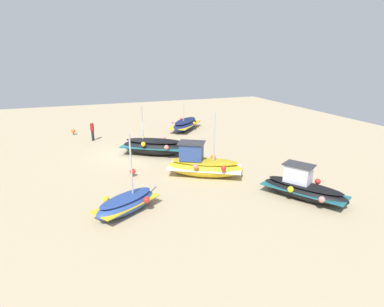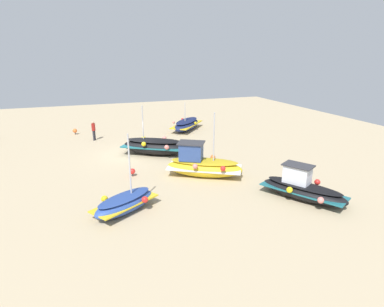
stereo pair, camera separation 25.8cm
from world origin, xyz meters
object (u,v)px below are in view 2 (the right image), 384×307
Objects in this scene: fishing_boat_2 at (155,146)px; person_walking at (94,129)px; fishing_boat_3 at (302,188)px; fishing_boat_4 at (125,203)px; fishing_boat_1 at (187,124)px; mooring_buoy_1 at (75,131)px; fishing_boat_0 at (202,165)px; mooring_buoy_0 at (132,171)px.

fishing_boat_2 is 7.11m from person_walking.
fishing_boat_3 is (-10.25, -5.56, -0.07)m from fishing_boat_2.
fishing_boat_4 is at bearing -80.26° from fishing_boat_2.
fishing_boat_1 is at bearing 86.14° from fishing_boat_2.
fishing_boat_1 is 8.40m from fishing_boat_2.
mooring_buoy_1 is (8.60, 5.77, -0.28)m from fishing_boat_2.
fishing_boat_4 is at bearing -46.05° from person_walking.
mooring_buoy_1 is at bearing -114.34° from fishing_boat_4.
fishing_boat_4 is (-3.10, 5.26, -0.27)m from fishing_boat_0.
fishing_boat_1 is 0.90× the size of fishing_boat_2.
fishing_boat_3 is 8.20× the size of mooring_buoy_1.
fishing_boat_3 is (-17.07, -0.65, 0.02)m from fishing_boat_1.
fishing_boat_0 is 8.61× the size of mooring_buoy_1.
fishing_boat_4 is at bearing 61.05° from fishing_boat_0.
fishing_boat_0 reaches higher than person_walking.
fishing_boat_2 is 10.36m from mooring_buoy_1.
fishing_boat_3 reaches higher than mooring_buoy_1.
fishing_boat_0 is 12.68m from person_walking.
mooring_buoy_0 is (-10.86, 7.30, -0.22)m from fishing_boat_1.
fishing_boat_2 is at bearing -175.30° from fishing_boat_1.
fishing_boat_2 is at bearing -2.20° from fishing_boat_3.
fishing_boat_4 is 6.73× the size of mooring_buoy_1.
fishing_boat_4 reaches higher than fishing_boat_2.
fishing_boat_1 reaches higher than person_walking.
person_walking is at bearing -31.64° from fishing_boat_0.
fishing_boat_3 is at bearing -137.35° from fishing_boat_1.
fishing_boat_1 is 17.51m from fishing_boat_4.
fishing_boat_2 is 4.71m from mooring_buoy_0.
fishing_boat_3 reaches higher than person_walking.
fishing_boat_0 reaches higher than fishing_boat_2.
fishing_boat_1 is at bearing -33.92° from mooring_buoy_0.
fishing_boat_4 reaches higher than mooring_buoy_0.
mooring_buoy_0 is (6.21, 7.95, -0.24)m from fishing_boat_3.
fishing_boat_0 is 1.03× the size of fishing_boat_1.
person_walking is at bearing 10.17° from mooring_buoy_0.
fishing_boat_4 is 7.38× the size of mooring_buoy_0.
fishing_boat_4 is at bearing 48.70° from fishing_boat_3.
mooring_buoy_1 is at bearing 160.99° from person_walking.
fishing_boat_1 is 1.02× the size of fishing_boat_3.
fishing_boat_4 reaches higher than fishing_boat_3.
person_walking is at bearing 137.10° from fishing_boat_1.
person_walking is (11.21, 5.93, 0.27)m from fishing_boat_0.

